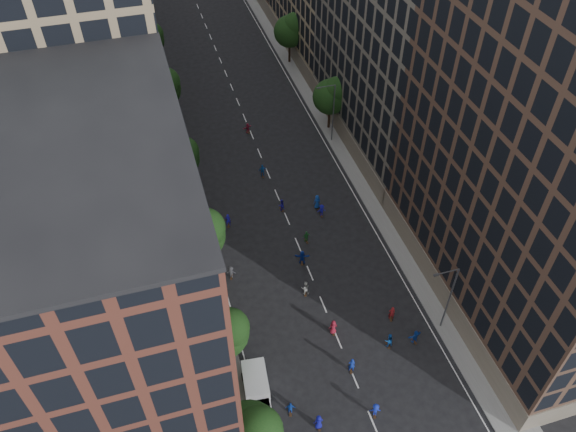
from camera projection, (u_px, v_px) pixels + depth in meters
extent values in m
plane|color=black|center=(269.00, 176.00, 74.42)|extent=(240.00, 240.00, 0.00)
cube|color=slate|center=(171.00, 157.00, 77.07)|extent=(4.00, 105.00, 0.15)
cube|color=slate|center=(335.00, 128.00, 81.96)|extent=(4.00, 105.00, 0.15)
cube|color=#562B21|center=(114.00, 315.00, 40.18)|extent=(14.00, 22.00, 30.00)
cube|color=#917D5F|center=(92.00, 111.00, 55.25)|extent=(14.00, 26.00, 34.00)
cube|color=#562B21|center=(90.00, 35.00, 73.13)|extent=(14.00, 20.00, 28.00)
cube|color=#4C3529|center=(551.00, 155.00, 48.57)|extent=(14.00, 30.00, 36.00)
cube|color=#615A50|center=(405.00, 26.00, 69.51)|extent=(14.00, 28.00, 33.00)
sphere|color=black|center=(258.00, 431.00, 42.42)|extent=(3.90, 3.90, 3.90)
cylinder|color=black|center=(226.00, 353.00, 53.02)|extent=(0.36, 0.36, 3.70)
sphere|color=black|center=(223.00, 333.00, 50.67)|extent=(4.80, 4.80, 4.80)
sphere|color=black|center=(230.00, 328.00, 49.62)|extent=(3.60, 3.60, 3.60)
cylinder|color=black|center=(203.00, 259.00, 61.06)|extent=(0.36, 0.36, 4.22)
sphere|color=black|center=(199.00, 235.00, 58.38)|extent=(5.60, 5.60, 5.60)
sphere|color=black|center=(205.00, 228.00, 57.16)|extent=(4.20, 4.20, 4.20)
cylinder|color=black|center=(183.00, 180.00, 70.79)|extent=(0.36, 0.36, 3.87)
sphere|color=black|center=(179.00, 158.00, 68.33)|extent=(5.00, 5.00, 5.00)
sphere|color=black|center=(184.00, 152.00, 67.24)|extent=(3.75, 3.75, 3.75)
cylinder|color=black|center=(166.00, 111.00, 81.71)|extent=(0.36, 0.36, 4.05)
sphere|color=black|center=(162.00, 89.00, 79.14)|extent=(5.40, 5.40, 5.40)
sphere|color=black|center=(166.00, 82.00, 77.96)|extent=(4.05, 4.05, 4.05)
cylinder|color=black|center=(153.00, 60.00, 92.78)|extent=(0.36, 0.36, 3.78)
sphere|color=black|center=(149.00, 40.00, 90.37)|extent=(4.80, 4.80, 4.80)
sphere|color=black|center=(152.00, 34.00, 89.33)|extent=(3.60, 3.60, 3.60)
cylinder|color=black|center=(329.00, 117.00, 80.89)|extent=(0.36, 0.36, 3.74)
sphere|color=black|center=(330.00, 97.00, 78.51)|extent=(5.00, 5.00, 5.00)
sphere|color=black|center=(336.00, 90.00, 77.42)|extent=(3.75, 3.75, 3.75)
cylinder|color=black|center=(289.00, 52.00, 94.53)|extent=(0.36, 0.36, 3.96)
sphere|color=black|center=(289.00, 31.00, 92.02)|extent=(5.20, 5.20, 5.20)
sphere|color=black|center=(294.00, 25.00, 90.88)|extent=(3.90, 3.90, 3.90)
cylinder|color=#595B60|center=(449.00, 299.00, 54.23)|extent=(0.18, 0.18, 9.00)
cylinder|color=#595B60|center=(447.00, 272.00, 50.84)|extent=(2.40, 0.12, 0.12)
cube|color=#595B60|center=(436.00, 275.00, 50.65)|extent=(0.50, 0.22, 0.15)
cylinder|color=#595B60|center=(333.00, 114.00, 76.87)|extent=(0.18, 0.18, 9.00)
cylinder|color=#595B60|center=(327.00, 86.00, 73.48)|extent=(2.40, 0.12, 0.12)
cube|color=#595B60|center=(319.00, 88.00, 73.29)|extent=(0.50, 0.22, 0.15)
cube|color=silver|center=(256.00, 383.00, 51.19)|extent=(2.51, 3.89, 2.25)
cube|color=silver|center=(259.00, 408.00, 49.89)|extent=(2.20, 1.84, 1.43)
cube|color=black|center=(259.00, 404.00, 49.42)|extent=(1.97, 1.51, 0.10)
cylinder|color=black|center=(249.00, 417.00, 50.01)|extent=(0.33, 0.80, 0.78)
cylinder|color=black|center=(272.00, 413.00, 50.29)|extent=(0.33, 0.80, 0.78)
cylinder|color=black|center=(243.00, 377.00, 52.82)|extent=(0.33, 0.80, 0.78)
cylinder|color=black|center=(265.00, 373.00, 53.10)|extent=(0.33, 0.80, 0.78)
imported|color=#11128F|center=(319.00, 422.00, 49.13)|extent=(0.89, 0.59, 1.79)
imported|color=#122B9A|center=(352.00, 365.00, 53.12)|extent=(0.76, 0.60, 1.85)
imported|color=blue|center=(389.00, 340.00, 55.12)|extent=(0.88, 0.70, 1.76)
imported|color=#1527B0|center=(375.00, 410.00, 50.04)|extent=(1.14, 0.84, 1.57)
imported|color=blue|center=(290.00, 408.00, 50.19)|extent=(0.97, 0.60, 1.54)
imported|color=navy|center=(415.00, 337.00, 55.50)|extent=(1.58, 0.76, 1.63)
imported|color=maroon|center=(333.00, 327.00, 56.19)|extent=(0.89, 0.59, 1.80)
imported|color=maroon|center=(392.00, 313.00, 57.42)|extent=(0.76, 0.61, 1.82)
imported|color=#B3B4B0|center=(305.00, 288.00, 59.74)|extent=(1.01, 0.87, 1.81)
imported|color=#37383C|center=(231.00, 272.00, 61.45)|extent=(1.16, 0.90, 1.59)
imported|color=#1F6828|center=(307.00, 237.00, 65.31)|extent=(0.97, 0.50, 1.59)
imported|color=navy|center=(302.00, 258.00, 62.84)|extent=(1.79, 1.03, 1.83)
imported|color=navy|center=(317.00, 202.00, 69.33)|extent=(0.99, 0.70, 1.92)
imported|color=#181299|center=(228.00, 220.00, 67.12)|extent=(0.74, 0.58, 1.81)
imported|color=#1C14A6|center=(281.00, 205.00, 69.17)|extent=(0.89, 0.77, 1.57)
imported|color=#131294|center=(321.00, 211.00, 68.45)|extent=(1.09, 0.67, 1.63)
imported|color=#1554B1|center=(263.00, 171.00, 73.73)|extent=(1.09, 0.50, 1.82)
imported|color=maroon|center=(248.00, 128.00, 80.82)|extent=(1.46, 0.88, 1.50)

